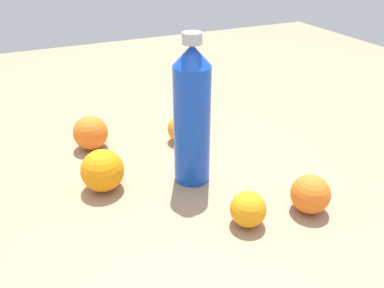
{
  "coord_description": "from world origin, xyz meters",
  "views": [
    {
      "loc": [
        0.58,
        -0.26,
        0.45
      ],
      "look_at": [
        -0.04,
        0.02,
        0.08
      ],
      "focal_mm": 36.67,
      "sensor_mm": 36.0,
      "label": 1
    }
  ],
  "objects_px": {
    "orange_4": "(310,194)",
    "orange_3": "(248,209)",
    "orange_0": "(181,129)",
    "orange_1": "(102,171)",
    "water_bottle": "(192,116)",
    "orange_2": "(91,133)"
  },
  "relations": [
    {
      "from": "orange_0",
      "to": "orange_2",
      "type": "height_order",
      "value": "orange_2"
    },
    {
      "from": "orange_0",
      "to": "orange_4",
      "type": "xyz_separation_m",
      "value": [
        0.34,
        0.11,
        0.0
      ]
    },
    {
      "from": "orange_2",
      "to": "orange_3",
      "type": "height_order",
      "value": "orange_2"
    },
    {
      "from": "orange_1",
      "to": "orange_2",
      "type": "bearing_deg",
      "value": 175.68
    },
    {
      "from": "water_bottle",
      "to": "orange_2",
      "type": "xyz_separation_m",
      "value": [
        -0.21,
        -0.16,
        -0.1
      ]
    },
    {
      "from": "orange_4",
      "to": "orange_3",
      "type": "bearing_deg",
      "value": -96.55
    },
    {
      "from": "orange_0",
      "to": "orange_2",
      "type": "distance_m",
      "value": 0.21
    },
    {
      "from": "orange_3",
      "to": "orange_4",
      "type": "distance_m",
      "value": 0.12
    },
    {
      "from": "orange_0",
      "to": "orange_1",
      "type": "bearing_deg",
      "value": -61.0
    },
    {
      "from": "water_bottle",
      "to": "orange_1",
      "type": "distance_m",
      "value": 0.2
    },
    {
      "from": "water_bottle",
      "to": "orange_3",
      "type": "xyz_separation_m",
      "value": [
        0.17,
        0.03,
        -0.11
      ]
    },
    {
      "from": "orange_4",
      "to": "orange_1",
      "type": "bearing_deg",
      "value": -124.54
    },
    {
      "from": "orange_0",
      "to": "orange_4",
      "type": "distance_m",
      "value": 0.36
    },
    {
      "from": "orange_0",
      "to": "orange_1",
      "type": "distance_m",
      "value": 0.25
    },
    {
      "from": "water_bottle",
      "to": "orange_2",
      "type": "relative_size",
      "value": 3.76
    },
    {
      "from": "orange_0",
      "to": "orange_2",
      "type": "relative_size",
      "value": 0.82
    },
    {
      "from": "orange_2",
      "to": "orange_1",
      "type": "bearing_deg",
      "value": -4.32
    },
    {
      "from": "orange_0",
      "to": "water_bottle",
      "type": "bearing_deg",
      "value": -15.26
    },
    {
      "from": "orange_1",
      "to": "orange_2",
      "type": "distance_m",
      "value": 0.18
    },
    {
      "from": "orange_0",
      "to": "orange_1",
      "type": "relative_size",
      "value": 0.77
    },
    {
      "from": "water_bottle",
      "to": "orange_1",
      "type": "relative_size",
      "value": 3.56
    },
    {
      "from": "orange_1",
      "to": "orange_4",
      "type": "height_order",
      "value": "orange_1"
    }
  ]
}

